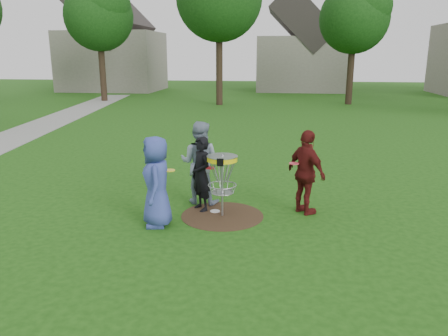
# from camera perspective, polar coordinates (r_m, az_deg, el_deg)

# --- Properties ---
(ground) EXTENTS (100.00, 100.00, 0.00)m
(ground) POSITION_cam_1_polar(r_m,az_deg,el_deg) (9.58, -0.23, -6.25)
(ground) COLOR #19470F
(ground) RESTS_ON ground
(dirt_patch) EXTENTS (1.80, 1.80, 0.01)m
(dirt_patch) POSITION_cam_1_polar(r_m,az_deg,el_deg) (9.58, -0.23, -6.22)
(dirt_patch) COLOR #47331E
(dirt_patch) RESTS_ON ground
(concrete_path) EXTENTS (7.75, 39.92, 0.02)m
(concrete_path) POSITION_cam_1_polar(r_m,az_deg,el_deg) (20.52, -25.94, 3.59)
(concrete_path) COLOR #9E9E99
(concrete_path) RESTS_ON ground
(player_blue) EXTENTS (0.80, 1.03, 1.86)m
(player_blue) POSITION_cam_1_polar(r_m,az_deg,el_deg) (8.89, -8.82, -1.79)
(player_blue) COLOR #38469A
(player_blue) RESTS_ON ground
(player_black) EXTENTS (0.70, 0.73, 1.67)m
(player_black) POSITION_cam_1_polar(r_m,az_deg,el_deg) (9.71, -3.00, -0.79)
(player_black) COLOR black
(player_black) RESTS_ON ground
(player_grey) EXTENTS (1.03, 0.86, 1.94)m
(player_grey) POSITION_cam_1_polar(r_m,az_deg,el_deg) (10.18, -3.21, 0.71)
(player_grey) COLOR #7E8CA2
(player_grey) RESTS_ON ground
(player_maroon) EXTENTS (1.04, 1.14, 1.86)m
(player_maroon) POSITION_cam_1_polar(r_m,az_deg,el_deg) (9.62, 10.71, -0.59)
(player_maroon) COLOR #571513
(player_maroon) RESTS_ON ground
(disc_on_grass) EXTENTS (0.22, 0.22, 0.02)m
(disc_on_grass) POSITION_cam_1_polar(r_m,az_deg,el_deg) (9.82, -1.19, -5.67)
(disc_on_grass) COLOR white
(disc_on_grass) RESTS_ON ground
(disc_golf_basket) EXTENTS (0.66, 0.67, 1.38)m
(disc_golf_basket) POSITION_cam_1_polar(r_m,az_deg,el_deg) (9.27, -0.23, -0.35)
(disc_golf_basket) COLOR #9EA0A5
(disc_golf_basket) RESTS_ON ground
(held_discs) EXTENTS (2.74, 1.39, 0.18)m
(held_discs) POSITION_cam_1_polar(r_m,az_deg,el_deg) (9.39, -0.48, 0.51)
(held_discs) COLOR yellow
(held_discs) RESTS_ON ground
(tree_row) EXTENTS (51.20, 17.42, 9.90)m
(tree_row) POSITION_cam_1_polar(r_m,az_deg,el_deg) (29.69, 6.15, 19.94)
(tree_row) COLOR #38281C
(tree_row) RESTS_ON ground
(house_row) EXTENTS (44.50, 10.65, 11.62)m
(house_row) POSITION_cam_1_polar(r_m,az_deg,el_deg) (42.11, 12.58, 15.28)
(house_row) COLOR gray
(house_row) RESTS_ON ground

